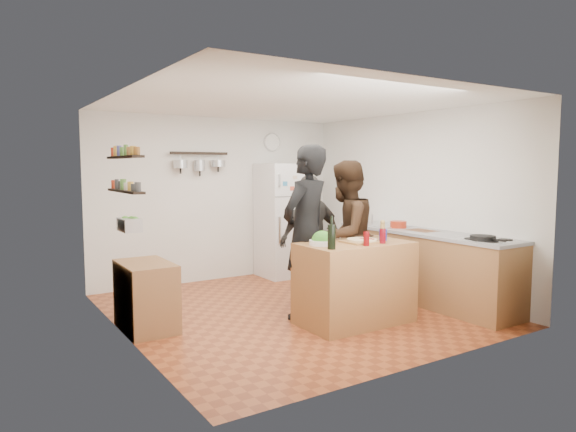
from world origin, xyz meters
TOP-DOWN VIEW (x-y plane):
  - room_shell at (0.00, 0.39)m, footprint 4.20×4.20m
  - prep_island at (0.31, -0.81)m, footprint 1.25×0.72m
  - pizza_board at (0.39, -0.83)m, footprint 0.42×0.34m
  - pizza at (0.39, -0.83)m, footprint 0.34×0.34m
  - salad_bowl at (-0.11, -0.76)m, footprint 0.28×0.28m
  - wine_bottle at (-0.19, -1.03)m, footprint 0.08×0.08m
  - wine_glass_near at (0.26, -1.05)m, footprint 0.06×0.06m
  - wine_glass_far at (0.53, -1.01)m, footprint 0.07×0.07m
  - pepper_mill at (0.76, -0.76)m, footprint 0.06×0.06m
  - salt_canister at (0.61, -0.93)m, footprint 0.09×0.09m
  - person_left at (-0.03, -0.33)m, footprint 0.86×0.72m
  - person_center at (0.56, -0.32)m, footprint 1.08×0.97m
  - person_back at (0.41, 0.19)m, footprint 1.00×0.48m
  - counter_run at (1.70, -0.55)m, footprint 0.63×2.63m
  - stove_top at (1.70, -1.50)m, footprint 0.60×0.62m
  - skillet at (1.60, -1.50)m, footprint 0.28×0.28m
  - sink at (1.70, 0.30)m, footprint 0.50×0.80m
  - cutting_board at (1.70, -0.49)m, footprint 0.30×0.40m
  - red_bowl at (1.65, -0.12)m, footprint 0.22×0.22m
  - fridge at (0.95, 1.75)m, footprint 0.70×0.68m
  - wall_clock at (0.95, 2.08)m, footprint 0.30×0.03m
  - spice_shelf_lower at (-1.93, 0.20)m, footprint 0.12×1.00m
  - spice_shelf_upper at (-1.93, 0.20)m, footprint 0.12×1.00m
  - produce_basket at (-1.90, 0.20)m, footprint 0.18×0.35m
  - side_table at (-1.74, 0.21)m, footprint 0.50×0.80m
  - pot_rack at (-0.35, 2.00)m, footprint 0.90×0.04m

SIDE VIEW (x-z plane):
  - side_table at x=-1.74m, z-range 0.00..0.73m
  - counter_run at x=1.70m, z-range 0.00..0.90m
  - prep_island at x=0.31m, z-range 0.00..0.91m
  - person_back at x=0.41m, z-range 0.00..1.65m
  - fridge at x=0.95m, z-range 0.00..1.80m
  - stove_top at x=1.70m, z-range 0.90..0.92m
  - cutting_board at x=1.70m, z-range 0.90..0.92m
  - person_center at x=0.56m, z-range 0.00..1.83m
  - sink at x=1.70m, z-range 0.90..0.93m
  - pizza_board at x=0.39m, z-range 0.91..0.93m
  - salad_bowl at x=-0.11m, z-range 0.91..0.97m
  - pizza at x=0.39m, z-range 0.93..0.95m
  - skillet at x=1.60m, z-range 0.92..0.97m
  - red_bowl at x=1.65m, z-range 0.92..1.01m
  - salt_canister at x=0.61m, z-range 0.91..1.05m
  - wine_glass_near at x=0.26m, z-range 0.91..1.06m
  - wine_glass_far at x=0.53m, z-range 0.91..1.07m
  - pepper_mill at x=0.76m, z-range 0.91..1.09m
  - person_left at x=-0.03m, z-range 0.00..2.00m
  - wine_bottle at x=-0.19m, z-range 0.91..1.16m
  - produce_basket at x=-1.90m, z-range 1.08..1.22m
  - room_shell at x=0.00m, z-range -0.85..3.35m
  - spice_shelf_lower at x=-1.93m, z-range 1.49..1.51m
  - spice_shelf_upper at x=-1.93m, z-range 1.84..1.86m
  - pot_rack at x=-0.35m, z-range 1.93..1.97m
  - wall_clock at x=0.95m, z-range 2.00..2.30m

